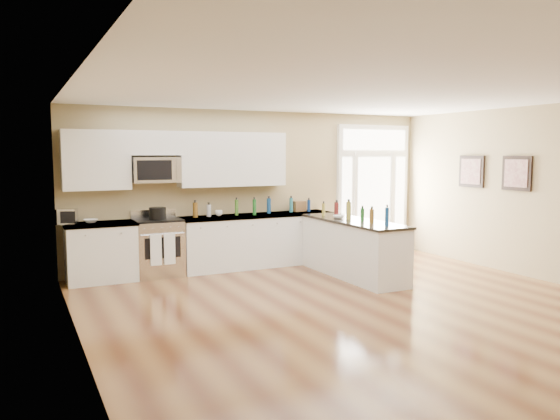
% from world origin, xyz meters
% --- Properties ---
extents(ground, '(8.00, 8.00, 0.00)m').
position_xyz_m(ground, '(0.00, 0.00, 0.00)').
color(ground, '#552D18').
extents(room_shell, '(8.00, 8.00, 8.00)m').
position_xyz_m(room_shell, '(0.00, 0.00, 1.71)').
color(room_shell, tan).
rests_on(room_shell, ground).
extents(back_cabinet_left, '(1.10, 0.66, 0.94)m').
position_xyz_m(back_cabinet_left, '(-2.87, 3.69, 0.44)').
color(back_cabinet_left, white).
rests_on(back_cabinet_left, ground).
extents(back_cabinet_right, '(2.85, 0.66, 0.94)m').
position_xyz_m(back_cabinet_right, '(-0.16, 3.69, 0.44)').
color(back_cabinet_right, white).
rests_on(back_cabinet_right, ground).
extents(peninsula_cabinet, '(0.69, 2.32, 0.94)m').
position_xyz_m(peninsula_cabinet, '(0.93, 2.24, 0.43)').
color(peninsula_cabinet, white).
rests_on(peninsula_cabinet, ground).
extents(upper_cabinet_left, '(1.04, 0.33, 0.95)m').
position_xyz_m(upper_cabinet_left, '(-2.88, 3.83, 1.93)').
color(upper_cabinet_left, white).
rests_on(upper_cabinet_left, room_shell).
extents(upper_cabinet_right, '(1.94, 0.33, 0.95)m').
position_xyz_m(upper_cabinet_right, '(-0.57, 3.83, 1.93)').
color(upper_cabinet_right, white).
rests_on(upper_cabinet_right, room_shell).
extents(upper_cabinet_short, '(0.82, 0.33, 0.40)m').
position_xyz_m(upper_cabinet_short, '(-1.95, 3.83, 2.20)').
color(upper_cabinet_short, white).
rests_on(upper_cabinet_short, room_shell).
extents(microwave, '(0.78, 0.41, 0.42)m').
position_xyz_m(microwave, '(-1.95, 3.80, 1.76)').
color(microwave, silver).
rests_on(microwave, room_shell).
extents(entry_door, '(1.70, 0.10, 2.60)m').
position_xyz_m(entry_door, '(2.55, 3.95, 1.30)').
color(entry_door, white).
rests_on(entry_door, ground).
extents(wall_art_near, '(0.05, 0.58, 0.58)m').
position_xyz_m(wall_art_near, '(3.47, 2.20, 1.70)').
color(wall_art_near, black).
rests_on(wall_art_near, room_shell).
extents(wall_art_far, '(0.05, 0.58, 0.58)m').
position_xyz_m(wall_art_far, '(3.47, 1.20, 1.70)').
color(wall_art_far, black).
rests_on(wall_art_far, room_shell).
extents(kitchen_range, '(0.76, 0.68, 1.08)m').
position_xyz_m(kitchen_range, '(-1.96, 3.69, 0.48)').
color(kitchen_range, silver).
rests_on(kitchen_range, ground).
extents(stockpot, '(0.34, 0.34, 0.21)m').
position_xyz_m(stockpot, '(-1.97, 3.65, 1.06)').
color(stockpot, black).
rests_on(stockpot, kitchen_range).
extents(toaster_oven, '(0.34, 0.31, 0.24)m').
position_xyz_m(toaster_oven, '(-3.35, 3.74, 1.06)').
color(toaster_oven, silver).
rests_on(toaster_oven, back_cabinet_left).
extents(cardboard_box, '(0.25, 0.19, 0.19)m').
position_xyz_m(cardboard_box, '(0.75, 3.82, 1.04)').
color(cardboard_box, brown).
rests_on(cardboard_box, back_cabinet_right).
extents(bowl_left, '(0.23, 0.23, 0.05)m').
position_xyz_m(bowl_left, '(-3.00, 3.79, 0.97)').
color(bowl_left, white).
rests_on(bowl_left, back_cabinet_left).
extents(bowl_peninsula, '(0.23, 0.23, 0.06)m').
position_xyz_m(bowl_peninsula, '(0.79, 2.49, 0.97)').
color(bowl_peninsula, white).
rests_on(bowl_peninsula, peninsula_cabinet).
extents(cup_counter, '(0.13, 0.13, 0.10)m').
position_xyz_m(cup_counter, '(-0.86, 3.77, 0.99)').
color(cup_counter, white).
rests_on(cup_counter, back_cabinet_right).
extents(counter_bottles, '(2.35, 2.43, 0.30)m').
position_xyz_m(counter_bottles, '(0.24, 3.02, 1.07)').
color(counter_bottles, '#19591E').
rests_on(counter_bottles, back_cabinet_right).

